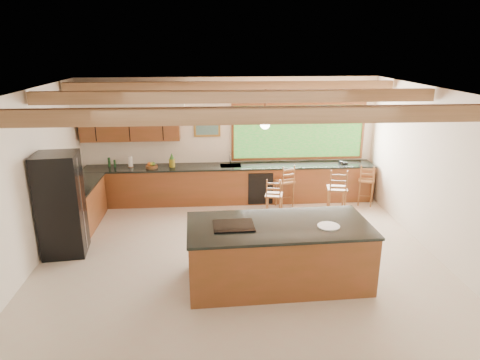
{
  "coord_description": "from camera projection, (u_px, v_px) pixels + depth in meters",
  "views": [
    {
      "loc": [
        -0.52,
        -7.07,
        3.74
      ],
      "look_at": [
        0.07,
        0.8,
        1.22
      ],
      "focal_mm": 32.0,
      "sensor_mm": 36.0,
      "label": 1
    }
  ],
  "objects": [
    {
      "name": "ground",
      "position": [
        239.0,
        256.0,
        7.89
      ],
      "size": [
        7.2,
        7.2,
        0.0
      ],
      "primitive_type": "plane",
      "color": "beige",
      "rests_on": "ground"
    },
    {
      "name": "room_shell",
      "position": [
        228.0,
        131.0,
        7.82
      ],
      "size": [
        7.27,
        6.54,
        3.02
      ],
      "color": "white",
      "rests_on": "ground"
    },
    {
      "name": "counter_run",
      "position": [
        197.0,
        189.0,
        10.08
      ],
      "size": [
        7.12,
        3.1,
        1.27
      ],
      "color": "brown",
      "rests_on": "ground"
    },
    {
      "name": "island",
      "position": [
        278.0,
        253.0,
        6.92
      ],
      "size": [
        2.95,
        1.47,
        1.03
      ],
      "rotation": [
        0.0,
        0.0,
        0.04
      ],
      "color": "brown",
      "rests_on": "ground"
    },
    {
      "name": "refrigerator",
      "position": [
        61.0,
        205.0,
        7.75
      ],
      "size": [
        0.81,
        0.8,
        1.91
      ],
      "rotation": [
        0.0,
        0.0,
        0.1
      ],
      "color": "black",
      "rests_on": "ground"
    },
    {
      "name": "bar_stool_a",
      "position": [
        274.0,
        196.0,
        9.24
      ],
      "size": [
        0.44,
        0.44,
        1.01
      ],
      "rotation": [
        0.0,
        0.0,
        -0.24
      ],
      "color": "brown",
      "rests_on": "ground"
    },
    {
      "name": "bar_stool_b",
      "position": [
        338.0,
        190.0,
        9.32
      ],
      "size": [
        0.49,
        0.49,
        1.18
      ],
      "rotation": [
        0.0,
        0.0,
        -0.19
      ],
      "color": "brown",
      "rests_on": "ground"
    },
    {
      "name": "bar_stool_c",
      "position": [
        285.0,
        182.0,
        10.06
      ],
      "size": [
        0.48,
        0.48,
        1.06
      ],
      "rotation": [
        0.0,
        0.0,
        0.35
      ],
      "color": "brown",
      "rests_on": "ground"
    },
    {
      "name": "bar_stool_d",
      "position": [
        367.0,
        181.0,
        10.21
      ],
      "size": [
        0.47,
        0.47,
        1.02
      ],
      "rotation": [
        0.0,
        0.0,
        -0.35
      ],
      "color": "brown",
      "rests_on": "ground"
    }
  ]
}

